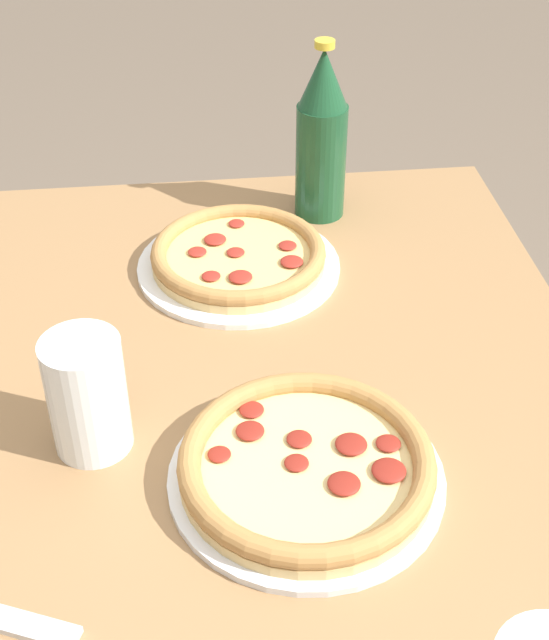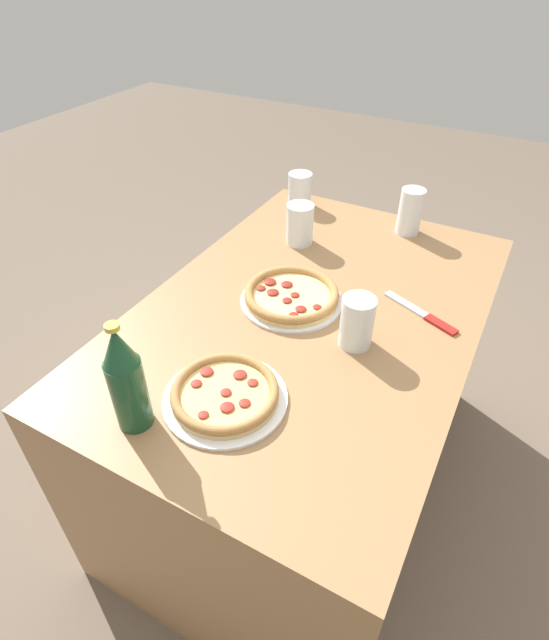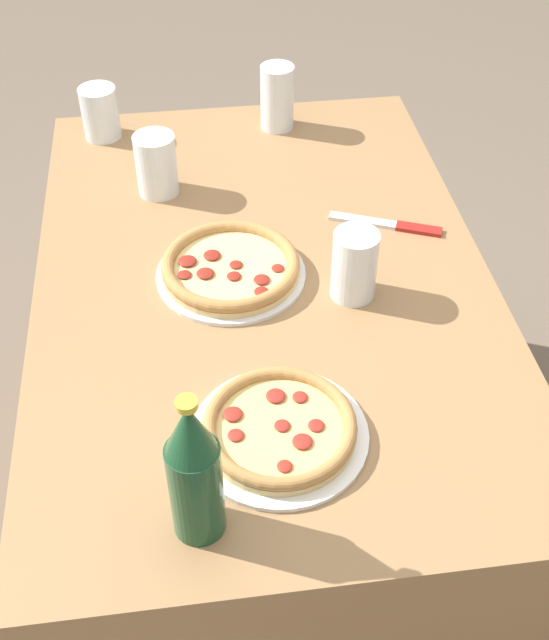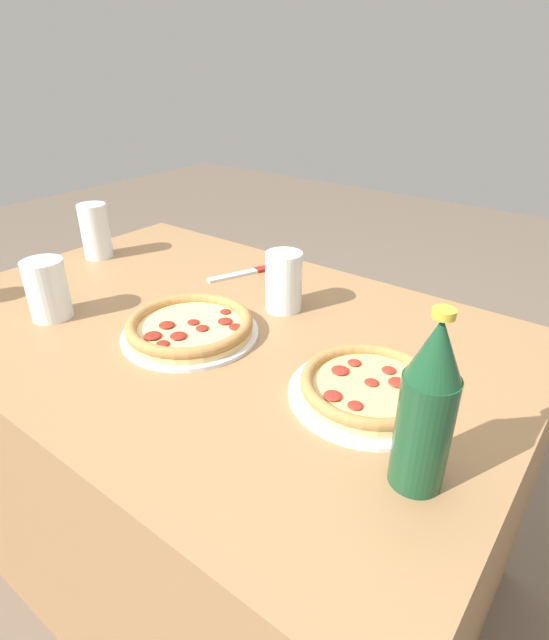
{
  "view_description": "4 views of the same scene",
  "coord_description": "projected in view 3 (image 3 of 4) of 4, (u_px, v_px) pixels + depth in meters",
  "views": [
    {
      "loc": [
        0.59,
        -0.04,
        1.37
      ],
      "look_at": [
        -0.17,
        0.05,
        0.79
      ],
      "focal_mm": 50.0,
      "sensor_mm": 36.0,
      "label": 1
    },
    {
      "loc": [
        -0.95,
        -0.41,
        1.5
      ],
      "look_at": [
        -0.17,
        0.02,
        0.79
      ],
      "focal_mm": 28.0,
      "sensor_mm": 36.0,
      "label": 2
    },
    {
      "loc": [
        -1.11,
        0.13,
        1.65
      ],
      "look_at": [
        -0.16,
        0.0,
        0.75
      ],
      "focal_mm": 45.0,
      "sensor_mm": 36.0,
      "label": 3
    },
    {
      "loc": [
        -0.65,
        0.64,
        1.21
      ],
      "look_at": [
        -0.17,
        0.0,
        0.78
      ],
      "focal_mm": 28.0,
      "sensor_mm": 36.0,
      "label": 4
    }
  ],
  "objects": [
    {
      "name": "glass_mango_juice",
      "position": [
        157.0,
        167.0,
        1.61
      ],
      "size": [
        0.08,
        0.08,
        0.13
      ],
      "color": "white",
      "rests_on": "table"
    },
    {
      "name": "pizza_salami",
      "position": [
        231.0,
        269.0,
        1.43
      ],
      "size": [
        0.27,
        0.27,
        0.04
      ],
      "color": "silver",
      "rests_on": "table"
    },
    {
      "name": "ground_plane",
      "position": [
        266.0,
        500.0,
        1.95
      ],
      "size": [
        8.0,
        8.0,
        0.0
      ],
      "primitive_type": "plane",
      "color": "#6B5B4C"
    },
    {
      "name": "table",
      "position": [
        265.0,
        403.0,
        1.7
      ],
      "size": [
        1.24,
        0.82,
        0.72
      ],
      "color": "#997047",
      "rests_on": "ground_plane"
    },
    {
      "name": "knife",
      "position": [
        391.0,
        225.0,
        1.55
      ],
      "size": [
        0.11,
        0.21,
        0.01
      ],
      "color": "maroon",
      "rests_on": "table"
    },
    {
      "name": "pizza_veggie",
      "position": [
        280.0,
        429.0,
        1.17
      ],
      "size": [
        0.26,
        0.26,
        0.04
      ],
      "color": "white",
      "rests_on": "table"
    },
    {
      "name": "glass_water",
      "position": [
        277.0,
        101.0,
        1.79
      ],
      "size": [
        0.08,
        0.08,
        0.15
      ],
      "color": "white",
      "rests_on": "table"
    },
    {
      "name": "glass_cola",
      "position": [
        100.0,
        114.0,
        1.77
      ],
      "size": [
        0.08,
        0.08,
        0.12
      ],
      "color": "white",
      "rests_on": "table"
    },
    {
      "name": "glass_lemonade",
      "position": [
        354.0,
        268.0,
        1.37
      ],
      "size": [
        0.08,
        0.08,
        0.13
      ],
      "color": "white",
      "rests_on": "table"
    },
    {
      "name": "beer_bottle",
      "position": [
        194.0,
        471.0,
        0.99
      ],
      "size": [
        0.07,
        0.07,
        0.25
      ],
      "color": "#194728",
      "rests_on": "table"
    }
  ]
}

